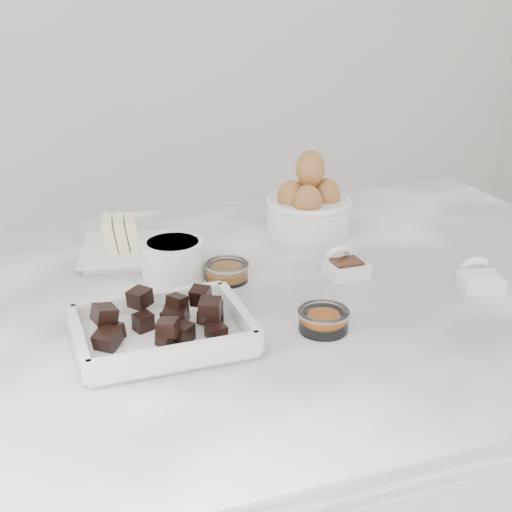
{
  "coord_description": "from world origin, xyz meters",
  "views": [
    {
      "loc": [
        -0.3,
        -0.86,
        1.37
      ],
      "look_at": [
        0.02,
        0.03,
        0.98
      ],
      "focal_mm": 50.0,
      "sensor_mm": 36.0,
      "label": 1
    }
  ],
  "objects_px": {
    "butter_plate": "(130,244)",
    "egg_bowl": "(309,206)",
    "sugar_ramekin": "(173,258)",
    "zest_bowl": "(323,319)",
    "salt_spoon": "(479,277)",
    "chocolate_dish": "(162,326)",
    "honey_bowl": "(227,271)",
    "vanilla_spoon": "(344,265)"
  },
  "relations": [
    {
      "from": "butter_plate",
      "to": "egg_bowl",
      "type": "distance_m",
      "value": 0.31
    },
    {
      "from": "sugar_ramekin",
      "to": "zest_bowl",
      "type": "height_order",
      "value": "sugar_ramekin"
    },
    {
      "from": "egg_bowl",
      "to": "salt_spoon",
      "type": "distance_m",
      "value": 0.32
    },
    {
      "from": "chocolate_dish",
      "to": "honey_bowl",
      "type": "height_order",
      "value": "chocolate_dish"
    },
    {
      "from": "vanilla_spoon",
      "to": "butter_plate",
      "type": "bearing_deg",
      "value": 147.87
    },
    {
      "from": "egg_bowl",
      "to": "salt_spoon",
      "type": "height_order",
      "value": "egg_bowl"
    },
    {
      "from": "butter_plate",
      "to": "zest_bowl",
      "type": "distance_m",
      "value": 0.38
    },
    {
      "from": "sugar_ramekin",
      "to": "zest_bowl",
      "type": "bearing_deg",
      "value": -58.51
    },
    {
      "from": "honey_bowl",
      "to": "salt_spoon",
      "type": "xyz_separation_m",
      "value": [
        0.33,
        -0.14,
        -0.0
      ]
    },
    {
      "from": "vanilla_spoon",
      "to": "salt_spoon",
      "type": "bearing_deg",
      "value": -32.96
    },
    {
      "from": "butter_plate",
      "to": "sugar_ramekin",
      "type": "relative_size",
      "value": 1.99
    },
    {
      "from": "egg_bowl",
      "to": "vanilla_spoon",
      "type": "xyz_separation_m",
      "value": [
        -0.02,
        -0.19,
        -0.03
      ]
    },
    {
      "from": "butter_plate",
      "to": "egg_bowl",
      "type": "relative_size",
      "value": 1.26
    },
    {
      "from": "chocolate_dish",
      "to": "butter_plate",
      "type": "bearing_deg",
      "value": 87.16
    },
    {
      "from": "chocolate_dish",
      "to": "zest_bowl",
      "type": "height_order",
      "value": "chocolate_dish"
    },
    {
      "from": "sugar_ramekin",
      "to": "vanilla_spoon",
      "type": "bearing_deg",
      "value": -17.46
    },
    {
      "from": "chocolate_dish",
      "to": "sugar_ramekin",
      "type": "bearing_deg",
      "value": 72.32
    },
    {
      "from": "chocolate_dish",
      "to": "salt_spoon",
      "type": "bearing_deg",
      "value": 1.1
    },
    {
      "from": "butter_plate",
      "to": "chocolate_dish",
      "type": "bearing_deg",
      "value": -92.84
    },
    {
      "from": "vanilla_spoon",
      "to": "salt_spoon",
      "type": "height_order",
      "value": "same"
    },
    {
      "from": "egg_bowl",
      "to": "zest_bowl",
      "type": "relative_size",
      "value": 2.24
    },
    {
      "from": "chocolate_dish",
      "to": "salt_spoon",
      "type": "relative_size",
      "value": 2.66
    },
    {
      "from": "egg_bowl",
      "to": "salt_spoon",
      "type": "relative_size",
      "value": 1.89
    },
    {
      "from": "butter_plate",
      "to": "vanilla_spoon",
      "type": "relative_size",
      "value": 2.66
    },
    {
      "from": "sugar_ramekin",
      "to": "egg_bowl",
      "type": "relative_size",
      "value": 0.63
    },
    {
      "from": "butter_plate",
      "to": "zest_bowl",
      "type": "height_order",
      "value": "butter_plate"
    },
    {
      "from": "butter_plate",
      "to": "vanilla_spoon",
      "type": "distance_m",
      "value": 0.34
    },
    {
      "from": "honey_bowl",
      "to": "salt_spoon",
      "type": "relative_size",
      "value": 0.82
    },
    {
      "from": "butter_plate",
      "to": "egg_bowl",
      "type": "xyz_separation_m",
      "value": [
        0.31,
        0.01,
        0.03
      ]
    },
    {
      "from": "egg_bowl",
      "to": "sugar_ramekin",
      "type": "bearing_deg",
      "value": -157.15
    },
    {
      "from": "chocolate_dish",
      "to": "egg_bowl",
      "type": "relative_size",
      "value": 1.41
    },
    {
      "from": "egg_bowl",
      "to": "vanilla_spoon",
      "type": "relative_size",
      "value": 2.12
    },
    {
      "from": "zest_bowl",
      "to": "salt_spoon",
      "type": "distance_m",
      "value": 0.27
    },
    {
      "from": "butter_plate",
      "to": "honey_bowl",
      "type": "xyz_separation_m",
      "value": [
        0.12,
        -0.14,
        -0.01
      ]
    },
    {
      "from": "sugar_ramekin",
      "to": "egg_bowl",
      "type": "distance_m",
      "value": 0.29
    },
    {
      "from": "chocolate_dish",
      "to": "vanilla_spoon",
      "type": "height_order",
      "value": "chocolate_dish"
    },
    {
      "from": "egg_bowl",
      "to": "zest_bowl",
      "type": "xyz_separation_m",
      "value": [
        -0.13,
        -0.33,
        -0.03
      ]
    },
    {
      "from": "zest_bowl",
      "to": "salt_spoon",
      "type": "xyz_separation_m",
      "value": [
        0.26,
        0.04,
        -0.0
      ]
    },
    {
      "from": "chocolate_dish",
      "to": "vanilla_spoon",
      "type": "bearing_deg",
      "value": 20.67
    },
    {
      "from": "sugar_ramekin",
      "to": "salt_spoon",
      "type": "relative_size",
      "value": 1.19
    },
    {
      "from": "salt_spoon",
      "to": "sugar_ramekin",
      "type": "bearing_deg",
      "value": 155.84
    },
    {
      "from": "chocolate_dish",
      "to": "zest_bowl",
      "type": "xyz_separation_m",
      "value": [
        0.2,
        -0.04,
        -0.01
      ]
    }
  ]
}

